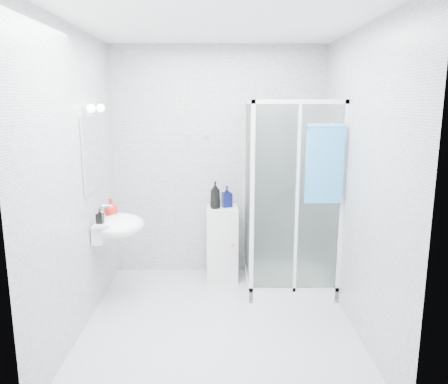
{
  "coord_description": "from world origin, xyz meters",
  "views": [
    {
      "loc": [
        0.01,
        -3.65,
        1.97
      ],
      "look_at": [
        0.05,
        0.35,
        1.15
      ],
      "focal_mm": 35.0,
      "sensor_mm": 36.0,
      "label": 1
    }
  ],
  "objects_px": {
    "shower_enclosure": "(282,249)",
    "shampoo_bottle_a": "(215,195)",
    "wall_basin": "(118,226)",
    "soap_dispenser_orange": "(111,207)",
    "hand_towel": "(325,162)",
    "soap_dispenser_black": "(100,216)",
    "shampoo_bottle_b": "(227,196)",
    "storage_cabinet": "(222,244)"
  },
  "relations": [
    {
      "from": "shower_enclosure",
      "to": "shampoo_bottle_a",
      "type": "xyz_separation_m",
      "value": [
        -0.71,
        0.24,
        0.54
      ]
    },
    {
      "from": "wall_basin",
      "to": "soap_dispenser_orange",
      "type": "distance_m",
      "value": 0.22
    },
    {
      "from": "hand_towel",
      "to": "soap_dispenser_black",
      "type": "bearing_deg",
      "value": -178.23
    },
    {
      "from": "shampoo_bottle_b",
      "to": "soap_dispenser_orange",
      "type": "height_order",
      "value": "shampoo_bottle_b"
    },
    {
      "from": "hand_towel",
      "to": "shower_enclosure",
      "type": "bearing_deg",
      "value": 128.3
    },
    {
      "from": "shower_enclosure",
      "to": "storage_cabinet",
      "type": "xyz_separation_m",
      "value": [
        -0.63,
        0.27,
        -0.03
      ]
    },
    {
      "from": "shampoo_bottle_a",
      "to": "soap_dispenser_orange",
      "type": "xyz_separation_m",
      "value": [
        -1.03,
        -0.43,
        -0.03
      ]
    },
    {
      "from": "storage_cabinet",
      "to": "hand_towel",
      "type": "relative_size",
      "value": 1.12
    },
    {
      "from": "soap_dispenser_orange",
      "to": "shampoo_bottle_b",
      "type": "bearing_deg",
      "value": 23.13
    },
    {
      "from": "shower_enclosure",
      "to": "storage_cabinet",
      "type": "relative_size",
      "value": 2.4
    },
    {
      "from": "shampoo_bottle_a",
      "to": "soap_dispenser_orange",
      "type": "distance_m",
      "value": 1.12
    },
    {
      "from": "soap_dispenser_orange",
      "to": "soap_dispenser_black",
      "type": "height_order",
      "value": "soap_dispenser_orange"
    },
    {
      "from": "storage_cabinet",
      "to": "soap_dispenser_black",
      "type": "xyz_separation_m",
      "value": [
        -1.15,
        -0.73,
        0.51
      ]
    },
    {
      "from": "soap_dispenser_black",
      "to": "soap_dispenser_orange",
      "type": "bearing_deg",
      "value": 82.57
    },
    {
      "from": "hand_towel",
      "to": "shampoo_bottle_a",
      "type": "relative_size",
      "value": 2.47
    },
    {
      "from": "shampoo_bottle_a",
      "to": "shampoo_bottle_b",
      "type": "relative_size",
      "value": 1.28
    },
    {
      "from": "storage_cabinet",
      "to": "shampoo_bottle_b",
      "type": "distance_m",
      "value": 0.54
    },
    {
      "from": "soap_dispenser_black",
      "to": "shampoo_bottle_b",
      "type": "bearing_deg",
      "value": 32.81
    },
    {
      "from": "storage_cabinet",
      "to": "soap_dispenser_orange",
      "type": "distance_m",
      "value": 1.32
    },
    {
      "from": "wall_basin",
      "to": "shampoo_bottle_a",
      "type": "xyz_separation_m",
      "value": [
        0.95,
        0.55,
        0.19
      ]
    },
    {
      "from": "shampoo_bottle_b",
      "to": "soap_dispenser_black",
      "type": "distance_m",
      "value": 1.43
    },
    {
      "from": "shower_enclosure",
      "to": "shampoo_bottle_b",
      "type": "xyz_separation_m",
      "value": [
        -0.58,
        0.31,
        0.5
      ]
    },
    {
      "from": "storage_cabinet",
      "to": "soap_dispenser_black",
      "type": "bearing_deg",
      "value": -148.3
    },
    {
      "from": "storage_cabinet",
      "to": "hand_towel",
      "type": "height_order",
      "value": "hand_towel"
    },
    {
      "from": "shower_enclosure",
      "to": "soap_dispenser_orange",
      "type": "height_order",
      "value": "shower_enclosure"
    },
    {
      "from": "wall_basin",
      "to": "hand_towel",
      "type": "relative_size",
      "value": 0.75
    },
    {
      "from": "wall_basin",
      "to": "shampoo_bottle_b",
      "type": "relative_size",
      "value": 2.38
    },
    {
      "from": "hand_towel",
      "to": "wall_basin",
      "type": "bearing_deg",
      "value": 177.53
    },
    {
      "from": "wall_basin",
      "to": "hand_towel",
      "type": "height_order",
      "value": "hand_towel"
    },
    {
      "from": "shampoo_bottle_b",
      "to": "shampoo_bottle_a",
      "type": "bearing_deg",
      "value": -150.85
    },
    {
      "from": "shampoo_bottle_a",
      "to": "hand_towel",
      "type": "bearing_deg",
      "value": -31.82
    },
    {
      "from": "storage_cabinet",
      "to": "shampoo_bottle_a",
      "type": "distance_m",
      "value": 0.57
    },
    {
      "from": "shower_enclosure",
      "to": "soap_dispenser_black",
      "type": "distance_m",
      "value": 1.9
    },
    {
      "from": "shampoo_bottle_a",
      "to": "soap_dispenser_black",
      "type": "xyz_separation_m",
      "value": [
        -1.07,
        -0.7,
        -0.05
      ]
    },
    {
      "from": "wall_basin",
      "to": "shampoo_bottle_b",
      "type": "height_order",
      "value": "shampoo_bottle_b"
    },
    {
      "from": "wall_basin",
      "to": "shower_enclosure",
      "type": "bearing_deg",
      "value": 10.81
    },
    {
      "from": "storage_cabinet",
      "to": "soap_dispenser_black",
      "type": "height_order",
      "value": "soap_dispenser_black"
    },
    {
      "from": "hand_towel",
      "to": "soap_dispenser_black",
      "type": "height_order",
      "value": "hand_towel"
    },
    {
      "from": "shower_enclosure",
      "to": "shampoo_bottle_a",
      "type": "bearing_deg",
      "value": 161.65
    },
    {
      "from": "shower_enclosure",
      "to": "storage_cabinet",
      "type": "bearing_deg",
      "value": 157.02
    },
    {
      "from": "wall_basin",
      "to": "soap_dispenser_orange",
      "type": "bearing_deg",
      "value": 124.93
    },
    {
      "from": "hand_towel",
      "to": "shampoo_bottle_a",
      "type": "height_order",
      "value": "hand_towel"
    }
  ]
}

